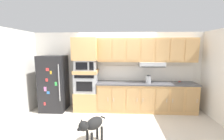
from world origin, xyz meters
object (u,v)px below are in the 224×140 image
at_px(electric_kettle, 148,79).
at_px(dog, 92,125).
at_px(refrigerator, 54,83).
at_px(microwave, 86,65).
at_px(screwdriver, 180,82).
at_px(built_in_oven, 86,82).

height_order(electric_kettle, dog, electric_kettle).
relative_size(electric_kettle, dog, 0.35).
bearing_deg(refrigerator, dog, -48.24).
bearing_deg(refrigerator, microwave, 3.73).
xyz_separation_m(microwave, screwdriver, (2.99, 0.14, -0.53)).
bearing_deg(built_in_oven, dog, -74.03).
height_order(screwdriver, electric_kettle, electric_kettle).
relative_size(built_in_oven, dog, 1.02).
relative_size(screwdriver, electric_kettle, 0.70).
relative_size(refrigerator, built_in_oven, 2.51).
bearing_deg(dog, screwdriver, 162.66).
relative_size(microwave, electric_kettle, 2.68).
distance_m(microwave, electric_kettle, 2.00).
distance_m(built_in_oven, microwave, 0.56).
distance_m(built_in_oven, dog, 1.94).
bearing_deg(screwdriver, built_in_oven, -177.37).
distance_m(built_in_oven, screwdriver, 2.99).
xyz_separation_m(built_in_oven, electric_kettle, (1.95, -0.05, 0.13)).
xyz_separation_m(refrigerator, built_in_oven, (1.04, 0.07, 0.02)).
height_order(built_in_oven, screwdriver, built_in_oven).
bearing_deg(microwave, screwdriver, 2.63).
xyz_separation_m(refrigerator, electric_kettle, (2.99, 0.02, 0.15)).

